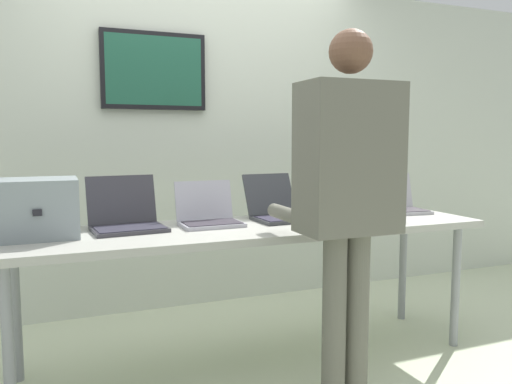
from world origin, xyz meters
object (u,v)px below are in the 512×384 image
object	(u,v)px
person	(347,185)
coffee_mug	(399,215)
equipment_box	(38,208)
laptop_station_2	(278,209)
workbench	(253,235)
laptop_station_4	(397,203)
laptop_station_1	(209,215)
laptop_station_3	(342,207)
laptop_station_0	(126,217)

from	to	relation	value
person	coffee_mug	world-z (taller)	person
equipment_box	laptop_station_2	distance (m)	1.31
person	workbench	bearing A→B (deg)	108.58
laptop_station_2	laptop_station_4	world-z (taller)	laptop_station_2
laptop_station_1	laptop_station_3	distance (m)	0.87
laptop_station_0	workbench	bearing A→B (deg)	-12.01
laptop_station_3	laptop_station_4	world-z (taller)	laptop_station_4
laptop_station_1	laptop_station_4	size ratio (longest dim) A/B	0.97
laptop_station_0	laptop_station_2	xyz separation A→B (m)	(0.88, 0.01, -0.00)
workbench	laptop_station_0	world-z (taller)	laptop_station_0
laptop_station_0	laptop_station_2	world-z (taller)	laptop_station_0
equipment_box	laptop_station_0	size ratio (longest dim) A/B	0.92
laptop_station_2	laptop_station_3	size ratio (longest dim) A/B	1.01
laptop_station_4	laptop_station_0	bearing A→B (deg)	179.53
laptop_station_4	coffee_mug	size ratio (longest dim) A/B	3.76
workbench	person	size ratio (longest dim) A/B	1.52
coffee_mug	laptop_station_3	bearing A→B (deg)	110.83
laptop_station_3	person	xyz separation A→B (m)	(-0.44, -0.74, 0.22)
laptop_station_0	person	world-z (taller)	person
workbench	laptop_station_0	bearing A→B (deg)	167.99
laptop_station_1	laptop_station_4	bearing A→B (deg)	0.57
workbench	equipment_box	distance (m)	1.11
laptop_station_1	equipment_box	bearing A→B (deg)	-178.07
laptop_station_0	coffee_mug	size ratio (longest dim) A/B	4.28
laptop_station_1	laptop_station_4	world-z (taller)	laptop_station_4
laptop_station_4	laptop_station_1	bearing A→B (deg)	-179.43
laptop_station_3	laptop_station_4	xyz separation A→B (m)	(0.42, 0.00, 0.00)
laptop_station_3	laptop_station_2	bearing A→B (deg)	176.79
laptop_station_1	coffee_mug	world-z (taller)	laptop_station_1
coffee_mug	laptop_station_2	bearing A→B (deg)	145.31
coffee_mug	laptop_station_4	bearing A→B (deg)	53.96
workbench	equipment_box	bearing A→B (deg)	175.51
laptop_station_2	laptop_station_0	bearing A→B (deg)	-179.65
laptop_station_2	person	bearing A→B (deg)	-90.57
equipment_box	laptop_station_1	world-z (taller)	equipment_box
laptop_station_1	coffee_mug	size ratio (longest dim) A/B	3.65
workbench	person	distance (m)	0.73
workbench	laptop_station_3	xyz separation A→B (m)	(0.65, 0.12, 0.11)
workbench	laptop_station_2	size ratio (longest dim) A/B	6.77
laptop_station_3	person	world-z (taller)	person
laptop_station_0	laptop_station_4	bearing A→B (deg)	-0.47
laptop_station_1	laptop_station_2	distance (m)	0.44
laptop_station_0	laptop_station_1	distance (m)	0.45
laptop_station_0	laptop_station_1	world-z (taller)	laptop_station_0
laptop_station_2	coffee_mug	bearing A→B (deg)	-34.69
laptop_station_3	laptop_station_1	bearing A→B (deg)	-179.46
laptop_station_0	laptop_station_3	xyz separation A→B (m)	(1.32, -0.02, -0.01)
person	laptop_station_3	bearing A→B (deg)	59.43
equipment_box	laptop_station_2	bearing A→B (deg)	2.70
laptop_station_3	coffee_mug	world-z (taller)	laptop_station_3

